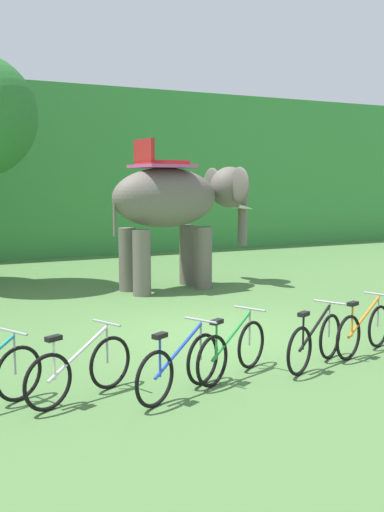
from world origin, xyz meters
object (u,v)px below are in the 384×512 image
(bike_blue, at_px, (180,366))
(bike_orange, at_px, (364,330))
(elephant, at_px, (177,203))
(bike_white, at_px, (80,370))
(bike_black, at_px, (315,342))
(bike_green, at_px, (232,350))

(bike_blue, height_order, bike_orange, same)
(elephant, bearing_deg, bike_white, -122.98)
(bike_black, bearing_deg, bike_green, 174.63)
(bike_white, bearing_deg, bike_blue, -19.43)
(bike_white, xyz_separation_m, bike_blue, (1.19, -0.42, 0.00))
(bike_green, xyz_separation_m, bike_black, (1.34, -0.13, 0.00))
(elephant, distance_m, bike_white, 8.09)
(bike_black, bearing_deg, bike_white, 176.50)
(bike_blue, distance_m, bike_black, 2.31)
(bike_blue, bearing_deg, bike_green, 19.06)
(elephant, height_order, bike_blue, elephant)
(elephant, relative_size, bike_white, 2.68)
(elephant, relative_size, bike_blue, 2.75)
(elephant, distance_m, bike_green, 7.26)
(bike_green, height_order, bike_orange, same)
(bike_white, height_order, bike_black, same)
(elephant, bearing_deg, bike_green, -107.70)
(elephant, xyz_separation_m, bike_black, (-0.80, -6.83, -1.82))
(bike_black, distance_m, bike_orange, 1.15)
(bike_green, relative_size, bike_black, 0.99)
(elephant, bearing_deg, bike_blue, -113.79)
(bike_green, bearing_deg, elephant, 72.30)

